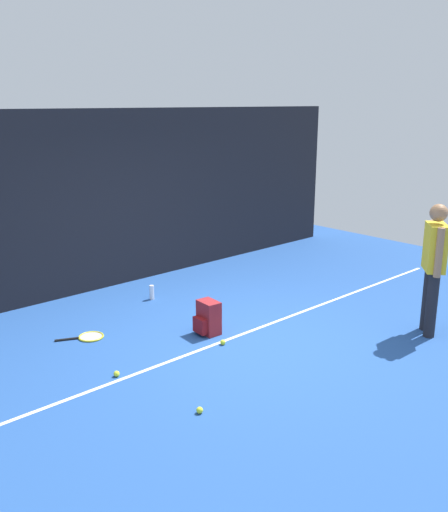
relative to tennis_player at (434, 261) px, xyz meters
name	(u,v)px	position (x,y,z in m)	size (l,w,h in m)	color
ground_plane	(245,337)	(-1.87, 1.48, -0.97)	(12.00, 12.00, 0.00)	#234C93
back_fence	(114,199)	(-1.87, 4.48, 0.44)	(10.00, 0.10, 2.82)	black
court_line	(240,335)	(-1.87, 1.58, -0.96)	(9.00, 0.05, 0.00)	white
tennis_player	(434,261)	(0.00, 0.00, 0.00)	(0.45, 0.42, 1.70)	black
tennis_racket	(89,337)	(-3.35, 2.82, -0.95)	(0.63, 0.43, 0.03)	black
backpack	(208,318)	(-2.13, 1.90, -0.76)	(0.30, 0.32, 0.44)	maroon
tennis_ball_near_player	(200,410)	(-3.45, 0.48, -0.93)	(0.07, 0.07, 0.07)	#CCE033
tennis_ball_by_fence	(223,342)	(-2.22, 1.51, -0.93)	(0.07, 0.07, 0.07)	#CCE033
tennis_ball_mid_court	(117,374)	(-3.65, 1.67, -0.93)	(0.07, 0.07, 0.07)	#CCE033
water_bottle	(152,292)	(-1.91, 3.47, -0.86)	(0.07, 0.07, 0.22)	white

